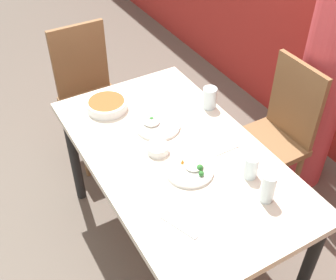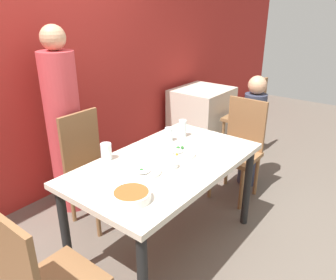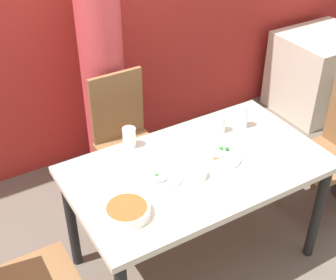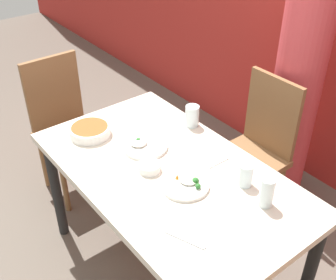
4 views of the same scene
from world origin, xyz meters
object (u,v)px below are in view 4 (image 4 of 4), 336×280
object	(u,v)px
glass_water_tall	(192,116)
bowl_curry	(90,130)
plate_rice_adult	(144,146)
person_adult	(295,96)
chair_adult_spot	(256,147)

from	to	relation	value
glass_water_tall	bowl_curry	bearing A→B (deg)	-118.07
plate_rice_adult	glass_water_tall	bearing A→B (deg)	92.09
person_adult	glass_water_tall	size ratio (longest dim) A/B	13.38
person_adult	glass_water_tall	distance (m)	0.73
plate_rice_adult	person_adult	bearing A→B (deg)	82.01
person_adult	glass_water_tall	xyz separation A→B (m)	(-0.16, -0.71, 0.04)
person_adult	plate_rice_adult	world-z (taller)	person_adult
chair_adult_spot	bowl_curry	xyz separation A→B (m)	(-0.43, -0.90, 0.26)
chair_adult_spot	glass_water_tall	xyz separation A→B (m)	(-0.16, -0.40, 0.30)
person_adult	bowl_curry	xyz separation A→B (m)	(-0.43, -1.21, 0.01)
chair_adult_spot	plate_rice_adult	size ratio (longest dim) A/B	4.02
bowl_curry	plate_rice_adult	xyz separation A→B (m)	(0.28, 0.16, -0.01)
chair_adult_spot	bowl_curry	distance (m)	1.03
chair_adult_spot	glass_water_tall	bearing A→B (deg)	-111.94
chair_adult_spot	bowl_curry	size ratio (longest dim) A/B	4.23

